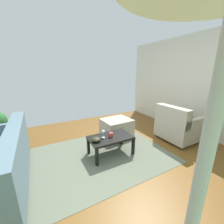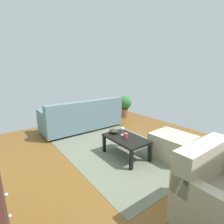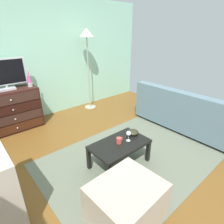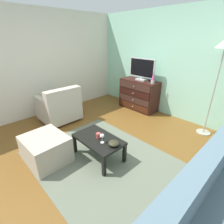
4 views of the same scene
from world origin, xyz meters
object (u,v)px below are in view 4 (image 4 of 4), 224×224
at_px(couch_large, 219,223).
at_px(lava_lamp, 153,78).
at_px(wine_glass, 102,136).
at_px(mug, 98,136).
at_px(dresser, 139,95).
at_px(armchair, 60,107).
at_px(ottoman, 46,149).
at_px(standing_lamp, 224,53).
at_px(coffee_table, 98,141).
at_px(tv, 142,69).
at_px(bowl_decorative, 114,143).

bearing_deg(couch_large, lava_lamp, 135.81).
bearing_deg(wine_glass, mug, 163.52).
height_order(dresser, armchair, armchair).
bearing_deg(couch_large, armchair, 175.81).
height_order(ottoman, standing_lamp, standing_lamp).
relative_size(coffee_table, ottoman, 1.20).
relative_size(wine_glass, mug, 1.38).
distance_m(tv, ottoman, 3.02).
bearing_deg(armchair, couch_large, -4.19).
relative_size(lava_lamp, ottoman, 0.47).
distance_m(tv, armchair, 2.30).
distance_m(coffee_table, couch_large, 1.80).
bearing_deg(standing_lamp, lava_lamp, 179.79).
height_order(lava_lamp, couch_large, lava_lamp).
relative_size(dresser, coffee_table, 1.28).
relative_size(coffee_table, bowl_decorative, 4.92).
distance_m(armchair, ottoman, 1.48).
distance_m(coffee_table, wine_glass, 0.22).
xyz_separation_m(tv, wine_glass, (0.98, -2.23, -0.63)).
relative_size(dresser, couch_large, 0.52).
bearing_deg(ottoman, mug, 52.28).
relative_size(dresser, bowl_decorative, 6.31).
bearing_deg(coffee_table, dresser, 111.84).
bearing_deg(dresser, bowl_decorative, -60.77).
height_order(coffee_table, bowl_decorative, bowl_decorative).
height_order(bowl_decorative, ottoman, bowl_decorative).
xyz_separation_m(lava_lamp, bowl_decorative, (0.76, -2.09, -0.55)).
xyz_separation_m(wine_glass, couch_large, (1.66, -0.01, -0.17)).
xyz_separation_m(dresser, wine_glass, (1.01, -2.21, 0.08)).
xyz_separation_m(tv, coffee_table, (0.84, -2.20, -0.80)).
bearing_deg(lava_lamp, wine_glass, -75.06).
bearing_deg(coffee_table, bowl_decorative, 7.91).
bearing_deg(wine_glass, ottoman, -136.41).
xyz_separation_m(coffee_table, couch_large, (1.80, -0.05, -0.00)).
height_order(wine_glass, standing_lamp, standing_lamp).
xyz_separation_m(tv, lava_lamp, (0.40, -0.07, -0.16)).
xyz_separation_m(dresser, couch_large, (2.67, -2.22, -0.09)).
bearing_deg(lava_lamp, bowl_decorative, -70.09).
bearing_deg(standing_lamp, ottoman, -117.79).
height_order(dresser, mug, dresser).
bearing_deg(ottoman, tv, 96.19).
bearing_deg(mug, couch_large, -1.75).
bearing_deg(mug, wine_glass, -16.48).
bearing_deg(couch_large, standing_lamp, 111.55).
height_order(coffee_table, wine_glass, wine_glass).
bearing_deg(mug, coffee_table, -78.90).
relative_size(wine_glass, bowl_decorative, 0.92).
bearing_deg(dresser, lava_lamp, -5.72).
bearing_deg(mug, standing_lamp, 65.87).
relative_size(tv, standing_lamp, 0.40).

